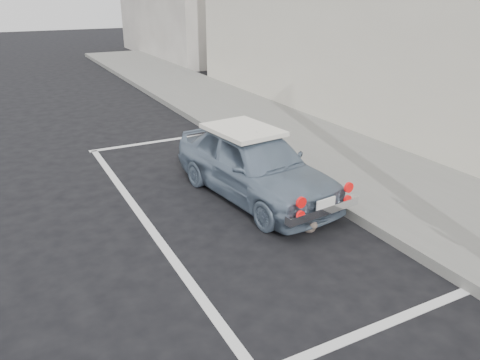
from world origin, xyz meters
The scene contains 7 objects.
ground centered at (0.00, 0.00, 0.00)m, with size 80.00×80.00×0.00m, color black.
sidewalk centered at (3.20, 2.00, 0.07)m, with size 2.80×40.00×0.15m, color slate.
pline_rear centered at (0.50, -0.50, 0.00)m, with size 3.00×0.12×0.01m, color silver.
pline_front centered at (0.50, 6.50, 0.00)m, with size 3.00×0.12×0.01m, color silver.
pline_side centered at (-0.90, 3.00, 0.00)m, with size 0.12×7.00×0.01m, color silver.
retro_coupe centered at (0.97, 2.91, 0.57)m, with size 1.70×3.42×1.12m.
cat centered at (1.03, 1.49, 0.11)m, with size 0.20×0.45×0.24m.
Camera 1 is at (-2.50, -3.23, 3.17)m, focal length 35.00 mm.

